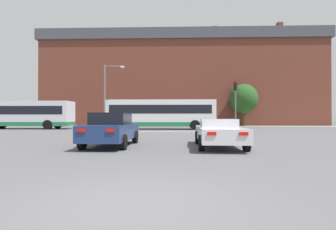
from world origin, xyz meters
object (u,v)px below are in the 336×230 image
object	(u,v)px
car_roadster_right	(219,132)
bus_crossing_lead	(161,114)
street_lamp_junction	(108,90)
traffic_light_near_right	(236,98)
pedestrian_walking_east	(184,119)
pedestrian_waiting	(131,120)
car_saloon_left	(112,129)
bus_crossing_trailing	(24,114)
traffic_light_far_left	(128,109)

from	to	relation	value
car_roadster_right	bus_crossing_lead	bearing A→B (deg)	103.86
bus_crossing_lead	street_lamp_junction	xyz separation A→B (m)	(-5.20, -1.87, 2.41)
traffic_light_near_right	pedestrian_walking_east	bearing A→B (deg)	105.90
traffic_light_near_right	pedestrian_waiting	bearing A→B (deg)	129.16
car_saloon_left	pedestrian_waiting	size ratio (longest dim) A/B	2.79
bus_crossing_lead	car_roadster_right	bearing A→B (deg)	-167.65
traffic_light_near_right	pedestrian_walking_east	world-z (taller)	traffic_light_near_right
street_lamp_junction	pedestrian_walking_east	distance (m)	14.63
bus_crossing_trailing	street_lamp_junction	world-z (taller)	street_lamp_junction
bus_crossing_lead	traffic_light_far_left	size ratio (longest dim) A/B	3.14
traffic_light_near_right	street_lamp_junction	xyz separation A→B (m)	(-12.15, 2.70, 1.07)
bus_crossing_lead	car_saloon_left	bearing A→B (deg)	175.36
bus_crossing_trailing	pedestrian_waiting	xyz separation A→B (m)	(10.16, 9.82, -0.71)
bus_crossing_lead	pedestrian_walking_east	bearing A→B (deg)	-15.63
bus_crossing_trailing	pedestrian_waiting	size ratio (longest dim) A/B	6.60
traffic_light_far_left	street_lamp_junction	distance (m)	10.36
pedestrian_walking_east	bus_crossing_lead	bearing A→B (deg)	170.97
traffic_light_near_right	pedestrian_waiting	xyz separation A→B (m)	(-11.98, 14.71, -2.09)
car_roadster_right	street_lamp_junction	size ratio (longest dim) A/B	0.71
bus_crossing_lead	pedestrian_waiting	size ratio (longest dim) A/B	7.23
traffic_light_far_left	pedestrian_waiting	xyz separation A→B (m)	(0.08, 1.76, -1.57)
bus_crossing_lead	pedestrian_walking_east	world-z (taller)	bus_crossing_lead
car_roadster_right	bus_crossing_lead	xyz separation A→B (m)	(-3.58, 16.33, 1.03)
bus_crossing_lead	bus_crossing_trailing	xyz separation A→B (m)	(-15.18, 0.32, -0.05)
bus_crossing_lead	bus_crossing_trailing	distance (m)	15.19
traffic_light_far_left	pedestrian_walking_east	bearing A→B (deg)	11.63
street_lamp_junction	pedestrian_walking_east	bearing A→B (deg)	56.01
pedestrian_waiting	pedestrian_walking_east	distance (m)	7.83
car_roadster_right	traffic_light_far_left	distance (m)	26.25
bus_crossing_lead	traffic_light_near_right	bearing A→B (deg)	-123.31
pedestrian_walking_east	traffic_light_near_right	bearing A→B (deg)	-157.49
bus_crossing_lead	pedestrian_waiting	distance (m)	11.34
street_lamp_junction	pedestrian_waiting	bearing A→B (deg)	89.16
car_saloon_left	bus_crossing_lead	bearing A→B (deg)	86.38
car_saloon_left	pedestrian_walking_east	xyz separation A→B (m)	(4.11, 26.12, 0.27)
bus_crossing_lead	pedestrian_walking_east	distance (m)	10.41
car_saloon_left	bus_crossing_lead	size ratio (longest dim) A/B	0.39
pedestrian_walking_east	traffic_light_far_left	bearing A→B (deg)	108.24
traffic_light_far_left	traffic_light_near_right	xyz separation A→B (m)	(12.06, -12.94, 0.52)
car_roadster_right	traffic_light_far_left	bearing A→B (deg)	110.87
bus_crossing_trailing	pedestrian_waiting	bearing A→B (deg)	-45.98
bus_crossing_lead	traffic_light_near_right	world-z (taller)	traffic_light_near_right
bus_crossing_trailing	traffic_light_near_right	bearing A→B (deg)	-102.46
traffic_light_near_right	street_lamp_junction	world-z (taller)	street_lamp_junction
bus_crossing_lead	traffic_light_far_left	xyz separation A→B (m)	(-5.11, 8.38, 0.81)
pedestrian_waiting	car_roadster_right	bearing A→B (deg)	-62.60
car_roadster_right	pedestrian_waiting	size ratio (longest dim) A/B	2.95
pedestrian_waiting	car_saloon_left	bearing A→B (deg)	-72.54
car_roadster_right	traffic_light_near_right	xyz separation A→B (m)	(3.38, 11.76, 2.37)
traffic_light_near_right	street_lamp_junction	distance (m)	12.50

